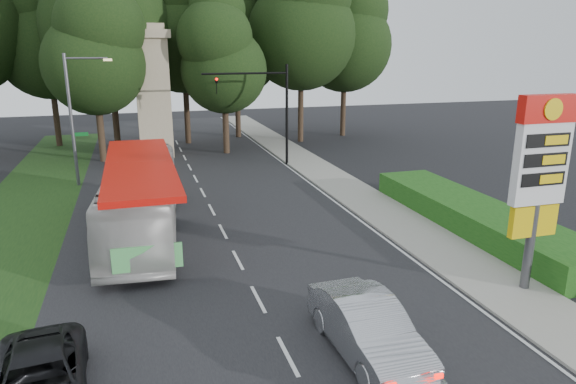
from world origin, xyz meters
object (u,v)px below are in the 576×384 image
object	(u,v)px
gas_station_pylon	(540,168)
suv_charcoal	(40,382)
traffic_signal_mast	(269,101)
sedan_silver	(368,328)
monument	(153,91)
transit_bus	(142,199)
streetlight_signs	(74,114)

from	to	relation	value
gas_station_pylon	suv_charcoal	size ratio (longest dim) A/B	1.46
traffic_signal_mast	sedan_silver	distance (m)	24.59
gas_station_pylon	monument	size ratio (longest dim) A/B	0.68
sedan_silver	transit_bus	bearing A→B (deg)	113.71
transit_bus	sedan_silver	bearing A→B (deg)	-59.63
traffic_signal_mast	monument	size ratio (longest dim) A/B	0.72
streetlight_signs	transit_bus	size ratio (longest dim) A/B	0.66
gas_station_pylon	sedan_silver	xyz separation A→B (m)	(-7.05, -2.03, -3.63)
traffic_signal_mast	suv_charcoal	size ratio (longest dim) A/B	1.53
transit_bus	traffic_signal_mast	bearing A→B (deg)	57.88
suv_charcoal	monument	bearing A→B (deg)	76.19
gas_station_pylon	suv_charcoal	world-z (taller)	gas_station_pylon
traffic_signal_mast	suv_charcoal	xyz separation A→B (m)	(-11.88, -23.74, -4.02)
sedan_silver	monument	bearing A→B (deg)	96.03
monument	suv_charcoal	world-z (taller)	monument
gas_station_pylon	streetlight_signs	bearing A→B (deg)	128.96
monument	suv_charcoal	bearing A→B (deg)	-98.04
streetlight_signs	sedan_silver	bearing A→B (deg)	-67.48
transit_bus	sedan_silver	xyz separation A→B (m)	(5.65, -11.82, -0.87)
monument	suv_charcoal	distance (m)	30.36
streetlight_signs	suv_charcoal	world-z (taller)	streetlight_signs
streetlight_signs	monument	size ratio (longest dim) A/B	0.80
streetlight_signs	traffic_signal_mast	bearing A→B (deg)	8.92
streetlight_signs	monument	bearing A→B (deg)	58.03
streetlight_signs	monument	xyz separation A→B (m)	(4.99, 7.99, 0.67)
sedan_silver	suv_charcoal	size ratio (longest dim) A/B	1.06
gas_station_pylon	sedan_silver	world-z (taller)	gas_station_pylon
traffic_signal_mast	streetlight_signs	bearing A→B (deg)	-171.08
sedan_silver	suv_charcoal	world-z (taller)	sedan_silver
streetlight_signs	monument	distance (m)	9.44
streetlight_signs	suv_charcoal	size ratio (longest dim) A/B	1.70
gas_station_pylon	traffic_signal_mast	distance (m)	22.29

